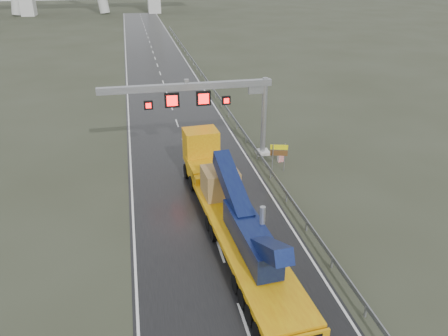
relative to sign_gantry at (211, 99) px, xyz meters
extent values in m
plane|color=#2E3122|center=(-2.10, -17.99, -5.61)|extent=(400.00, 400.00, 0.00)
cube|color=black|center=(-2.10, 22.01, -5.60)|extent=(11.00, 200.00, 0.02)
cube|color=silver|center=(4.80, 0.01, -5.46)|extent=(1.20, 1.20, 0.30)
cylinder|color=gray|center=(4.80, 0.01, -2.01)|extent=(0.48, 0.48, 7.20)
cube|color=gray|center=(-2.10, 0.01, 1.19)|extent=(14.80, 0.55, 0.55)
cube|color=gray|center=(4.00, 0.01, 0.69)|extent=(1.40, 0.35, 0.90)
cube|color=gray|center=(-2.10, 0.01, 1.64)|extent=(0.35, 0.35, 0.35)
cube|color=black|center=(-3.40, -0.04, 0.09)|extent=(1.25, 0.25, 1.25)
cube|color=#FF0C0C|center=(-3.40, -0.18, 0.09)|extent=(0.90, 0.02, 0.90)
cube|color=black|center=(-0.70, -0.04, 0.09)|extent=(1.25, 0.25, 1.25)
cube|color=#FF0C0C|center=(-0.70, -0.18, 0.09)|extent=(0.90, 0.02, 0.90)
cube|color=black|center=(-5.40, -0.04, -0.21)|extent=(0.75, 0.25, 0.75)
cube|color=#FF0C0C|center=(-5.40, -0.18, -0.21)|extent=(0.54, 0.02, 0.54)
cube|color=black|center=(1.30, -0.04, -0.21)|extent=(0.75, 0.25, 0.75)
cube|color=#FF0C0C|center=(1.30, -0.18, -0.21)|extent=(0.54, 0.02, 0.54)
cube|color=#DEAC0C|center=(-0.75, -14.80, -4.48)|extent=(3.99, 15.32, 0.38)
cube|color=#DEAC0C|center=(-1.26, -6.81, -4.04)|extent=(2.89, 1.48, 0.54)
cube|color=#DEAC0C|center=(-1.37, -5.08, -4.31)|extent=(3.02, 3.42, 1.30)
cube|color=#DEAC0C|center=(-1.50, -3.13, -3.01)|extent=(2.84, 2.33, 2.82)
cube|color=black|center=(-1.57, -2.03, -2.69)|extent=(2.49, 0.21, 1.30)
cube|color=#10184B|center=(-0.69, -15.89, -3.45)|extent=(1.93, 6.58, 1.52)
cube|color=#10184B|center=(-0.93, -12.10, -2.15)|extent=(1.46, 6.02, 2.77)
cube|color=#10184B|center=(-0.51, -18.59, -2.47)|extent=(1.25, 4.35, 2.62)
cylinder|color=gray|center=(-0.04, -15.84, -2.47)|extent=(0.34, 0.34, 1.73)
cube|color=#A27A49|center=(-1.11, -9.18, -3.31)|extent=(2.53, 2.53, 1.95)
cylinder|color=black|center=(-0.45, -19.67, -5.07)|extent=(3.20, 1.28, 1.08)
cylinder|color=black|center=(-0.93, -12.10, -5.07)|extent=(3.20, 1.28, 1.08)
cylinder|color=black|center=(-1.48, -3.35, -5.02)|extent=(2.99, 1.37, 1.19)
cylinder|color=gray|center=(4.47, -3.95, -4.35)|extent=(0.08, 0.08, 2.53)
cylinder|color=gray|center=(5.52, -3.95, -4.35)|extent=(0.08, 0.08, 2.53)
cube|color=#FFF60D|center=(5.00, -3.95, -3.35)|extent=(1.44, 0.47, 0.42)
cube|color=brown|center=(5.00, -3.95, -3.87)|extent=(1.44, 0.47, 0.47)
cube|color=red|center=(5.90, -2.02, -5.13)|extent=(0.62, 0.41, 0.97)
camera|label=1|loc=(-6.52, -35.93, 10.88)|focal=35.00mm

